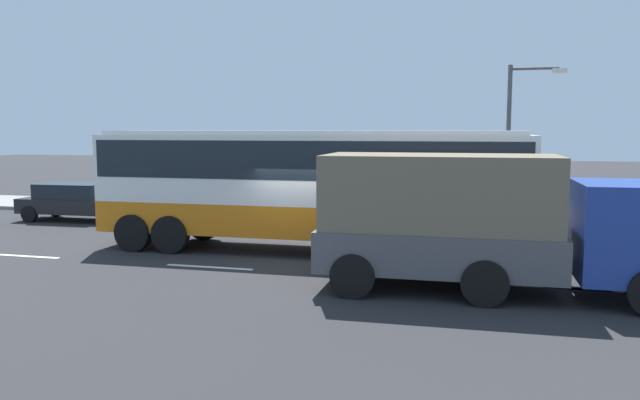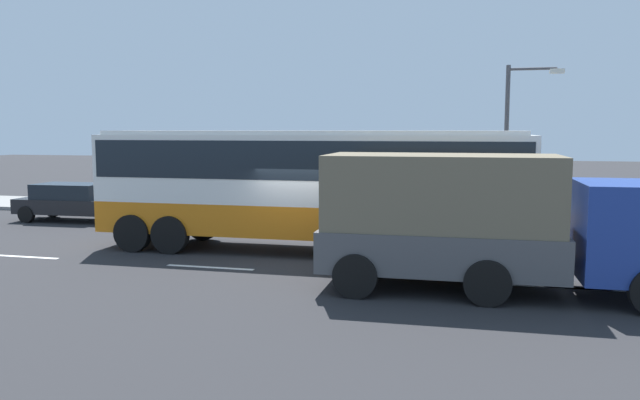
% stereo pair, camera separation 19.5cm
% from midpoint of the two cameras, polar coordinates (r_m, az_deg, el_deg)
% --- Properties ---
extents(ground_plane, '(120.00, 120.00, 0.00)m').
position_cam_midpoint_polar(ground_plane, '(17.60, -1.17, -5.24)').
color(ground_plane, '#28282B').
extents(sidewalk_curb, '(80.00, 4.00, 0.15)m').
position_cam_midpoint_polar(sidewalk_curb, '(26.00, 4.05, -1.29)').
color(sidewalk_curb, gray).
rests_on(sidewalk_curb, ground_plane).
extents(lane_centreline, '(29.11, 0.16, 0.01)m').
position_cam_midpoint_polar(lane_centreline, '(17.83, -17.62, -5.38)').
color(lane_centreline, white).
rests_on(lane_centreline, ground_plane).
extents(coach_bus, '(12.47, 2.67, 3.53)m').
position_cam_midpoint_polar(coach_bus, '(18.05, -0.78, 2.08)').
color(coach_bus, orange).
rests_on(coach_bus, ground_plane).
extents(cargo_truck, '(7.66, 2.75, 3.01)m').
position_cam_midpoint_polar(cargo_truck, '(14.10, 15.28, -1.71)').
color(cargo_truck, navy).
rests_on(cargo_truck, ground_plane).
extents(car_black_sedan, '(4.77, 1.95, 1.47)m').
position_cam_midpoint_polar(car_black_sedan, '(26.24, -20.97, -0.08)').
color(car_black_sedan, black).
rests_on(car_black_sedan, ground_plane).
extents(car_yellow_taxi, '(4.81, 2.16, 1.42)m').
position_cam_midpoint_polar(car_yellow_taxi, '(21.52, 26.12, -1.70)').
color(car_yellow_taxi, gold).
rests_on(car_yellow_taxi, ground_plane).
extents(pedestrian_near_curb, '(0.32, 0.32, 1.62)m').
position_cam_midpoint_polar(pedestrian_near_curb, '(24.93, -0.38, 0.72)').
color(pedestrian_near_curb, '#38334C').
rests_on(pedestrian_near_curb, sidewalk_curb).
extents(street_lamp, '(1.98, 0.24, 5.72)m').
position_cam_midpoint_polar(street_lamp, '(23.77, 17.64, 6.06)').
color(street_lamp, '#47474C').
rests_on(street_lamp, sidewalk_curb).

